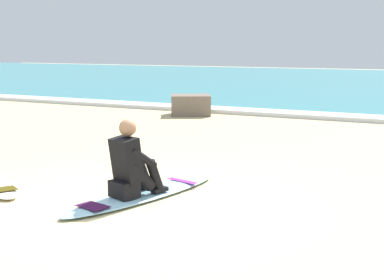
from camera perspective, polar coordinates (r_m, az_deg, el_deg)
ground_plane at (r=6.52m, az=-6.10°, el=-7.04°), size 80.00×80.00×0.00m
breaking_foam at (r=14.79m, az=13.38°, el=2.48°), size 80.00×0.90×0.11m
surfboard_main at (r=6.94m, az=-5.03°, el=-5.67°), size 1.10×2.63×0.08m
surfer_seated at (r=6.69m, az=-6.31°, el=-2.74°), size 0.54×0.77×0.95m
shoreline_rock at (r=14.94m, az=-0.14°, el=3.67°), size 1.35×1.29×0.55m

